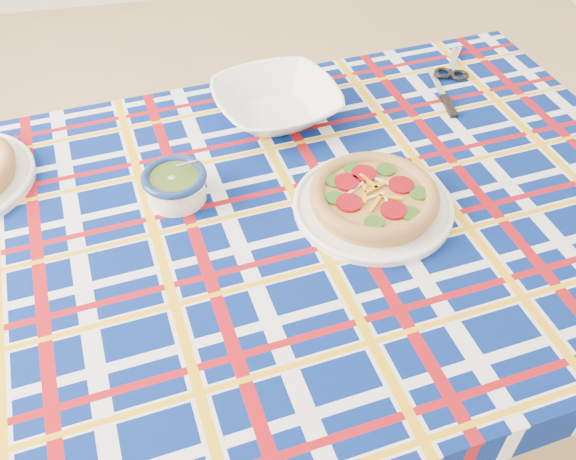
{
  "coord_description": "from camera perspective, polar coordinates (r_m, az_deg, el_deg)",
  "views": [
    {
      "loc": [
        -0.13,
        -1.36,
        1.53
      ],
      "look_at": [
        0.03,
        -0.58,
        0.75
      ],
      "focal_mm": 40.0,
      "sensor_mm": 36.0,
      "label": 1
    }
  ],
  "objects": [
    {
      "name": "main_focaccia_plate",
      "position": [
        1.17,
        7.65,
        2.96
      ],
      "size": [
        0.32,
        0.32,
        0.06
      ],
      "primitive_type": null,
      "rotation": [
        0.0,
        0.0,
        0.08
      ],
      "color": "#B3843F",
      "rests_on": "tablecloth"
    },
    {
      "name": "serving_bowl",
      "position": [
        1.4,
        -1.04,
        11.23
      ],
      "size": [
        0.31,
        0.31,
        0.06
      ],
      "primitive_type": "imported",
      "rotation": [
        0.0,
        0.0,
        0.2
      ],
      "color": "white",
      "rests_on": "tablecloth"
    },
    {
      "name": "tablecloth",
      "position": [
        1.19,
        -1.57,
        -1.24
      ],
      "size": [
        1.69,
        1.19,
        0.1
      ],
      "primitive_type": null,
      "rotation": [
        0.0,
        0.0,
        0.13
      ],
      "color": "navy",
      "rests_on": "dining_table"
    },
    {
      "name": "table_knife",
      "position": [
        1.55,
        13.14,
        12.55
      ],
      "size": [
        0.04,
        0.21,
        0.01
      ],
      "primitive_type": null,
      "rotation": [
        0.0,
        0.0,
        1.49
      ],
      "color": "silver",
      "rests_on": "tablecloth"
    },
    {
      "name": "kitchen_scissors",
      "position": [
        1.65,
        14.58,
        14.49
      ],
      "size": [
        0.16,
        0.2,
        0.02
      ],
      "primitive_type": null,
      "rotation": [
        0.0,
        0.0,
        1.09
      ],
      "color": "silver",
      "rests_on": "tablecloth"
    },
    {
      "name": "pesto_bowl",
      "position": [
        1.2,
        -10.01,
        4.1
      ],
      "size": [
        0.12,
        0.12,
        0.07
      ],
      "primitive_type": null,
      "rotation": [
        0.0,
        0.0,
        -0.01
      ],
      "color": "#283E11",
      "rests_on": "tablecloth"
    },
    {
      "name": "floor",
      "position": [
        2.05,
        -3.97,
        -3.72
      ],
      "size": [
        4.0,
        4.0,
        0.0
      ],
      "primitive_type": "plane",
      "color": "tan",
      "rests_on": "ground"
    },
    {
      "name": "dining_table",
      "position": [
        1.21,
        -1.55,
        -2.03
      ],
      "size": [
        1.66,
        1.16,
        0.72
      ],
      "rotation": [
        0.0,
        0.0,
        0.13
      ],
      "color": "brown",
      "rests_on": "floor"
    }
  ]
}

